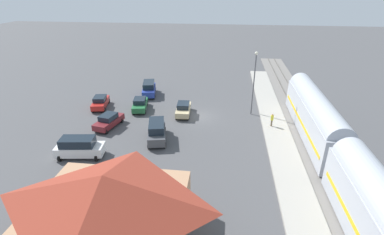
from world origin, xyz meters
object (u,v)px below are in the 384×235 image
(sedan_tan, at_px, (183,109))
(suv_charcoal, at_px, (157,131))
(suv_white, at_px, (79,147))
(pedestrian_on_platform, at_px, (272,119))
(light_pole_near_platform, at_px, (254,77))
(sedan_red, at_px, (100,102))
(suv_blue, at_px, (149,88))
(station_building, at_px, (107,209))
(sedan_maroon, at_px, (109,121))
(sedan_green, at_px, (140,104))

(sedan_tan, xyz_separation_m, suv_charcoal, (2.01, 7.45, 0.27))
(suv_white, bearing_deg, sedan_tan, -127.49)
(sedan_tan, bearing_deg, pedestrian_on_platform, 166.59)
(pedestrian_on_platform, height_order, light_pole_near_platform, light_pole_near_platform)
(sedan_red, bearing_deg, suv_blue, -133.77)
(station_building, distance_m, pedestrian_on_platform, 23.78)
(pedestrian_on_platform, height_order, sedan_red, pedestrian_on_platform)
(station_building, distance_m, light_pole_near_platform, 26.31)
(sedan_maroon, relative_size, light_pole_near_platform, 0.55)
(suv_blue, xyz_separation_m, sedan_red, (5.78, 6.03, -0.27))
(suv_charcoal, distance_m, light_pole_near_platform, 15.05)
(light_pole_near_platform, bearing_deg, sedan_red, 0.85)
(suv_white, bearing_deg, pedestrian_on_platform, -156.16)
(station_building, bearing_deg, light_pole_near_platform, -115.31)
(pedestrian_on_platform, height_order, sedan_green, pedestrian_on_platform)
(suv_white, bearing_deg, sedan_red, -75.79)
(station_building, height_order, suv_white, station_building)
(sedan_maroon, bearing_deg, suv_white, 86.99)
(suv_white, bearing_deg, station_building, 125.84)
(sedan_tan, bearing_deg, suv_charcoal, 74.90)
(pedestrian_on_platform, distance_m, suv_white, 22.85)
(light_pole_near_platform, bearing_deg, suv_white, 35.66)
(sedan_tan, bearing_deg, sedan_maroon, 29.27)
(station_building, distance_m, suv_charcoal, 14.99)
(sedan_green, relative_size, sedan_maroon, 0.99)
(sedan_maroon, xyz_separation_m, light_pole_near_platform, (-18.27, -6.31, 4.56))
(pedestrian_on_platform, height_order, suv_charcoal, suv_charcoal)
(station_building, height_order, sedan_tan, station_building)
(sedan_tan, relative_size, sedan_red, 0.96)
(pedestrian_on_platform, relative_size, sedan_maroon, 0.36)
(station_building, relative_size, suv_charcoal, 2.10)
(suv_charcoal, bearing_deg, sedan_red, -38.86)
(sedan_green, bearing_deg, sedan_red, -0.51)
(pedestrian_on_platform, bearing_deg, sedan_red, -8.95)
(station_building, relative_size, sedan_maroon, 2.28)
(suv_blue, height_order, suv_charcoal, same)
(pedestrian_on_platform, height_order, sedan_maroon, pedestrian_on_platform)
(sedan_tan, distance_m, suv_charcoal, 7.72)
(suv_blue, relative_size, sedan_red, 1.09)
(light_pole_near_platform, bearing_deg, pedestrian_on_platform, 118.59)
(station_building, height_order, suv_charcoal, station_building)
(suv_blue, bearing_deg, station_building, 99.60)
(sedan_tan, bearing_deg, light_pole_near_platform, -171.82)
(suv_charcoal, height_order, suv_white, same)
(sedan_green, bearing_deg, station_building, 101.44)
(sedan_green, xyz_separation_m, sedan_maroon, (2.35, 5.93, 0.00))
(pedestrian_on_platform, xyz_separation_m, light_pole_near_platform, (2.26, -4.14, 4.16))
(sedan_green, height_order, sedan_tan, same)
(pedestrian_on_platform, xyz_separation_m, sedan_red, (24.20, -3.81, -0.40))
(station_building, distance_m, sedan_maroon, 18.87)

